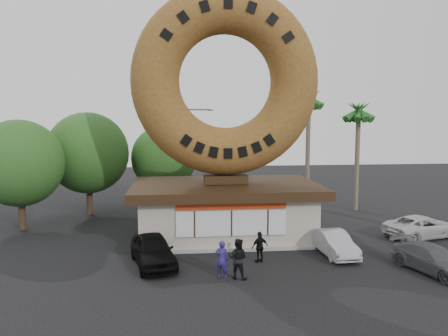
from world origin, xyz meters
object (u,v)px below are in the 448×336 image
Objects in this scene: donut_shop at (225,208)px; giant_donut at (226,82)px; person_left at (222,259)px; car_white at (422,227)px; person_center at (238,259)px; car_black at (153,250)px; person_right at (260,247)px; car_silver at (334,243)px; street_lamp at (190,151)px; car_grey at (434,259)px.

donut_shop is 1.01× the size of giant_donut.
giant_donut reaches higher than person_left.
giant_donut is at bearing 90.00° from donut_shop.
person_left is 13.88m from car_white.
car_black is (-3.92, 2.20, -0.16)m from person_center.
giant_donut is 2.30× the size of car_white.
donut_shop is 6.07× the size of person_center.
person_left is at bearing -97.41° from donut_shop.
giant_donut is 7.11× the size of person_right.
car_white is (6.54, 2.75, 0.03)m from car_silver.
person_right reaches higher than car_black.
giant_donut is 11.28m from street_lamp.
giant_donut is 2.59× the size of car_grey.
person_center is at bearing -91.60° from giant_donut.
person_left is 0.45× the size of car_silver.
giant_donut is 2.88× the size of car_silver.
car_black is at bearing -129.75° from giant_donut.
person_left is at bearing -46.13° from car_black.
car_black is (-2.26, -14.95, -3.72)m from street_lamp.
street_lamp is at bearing -59.96° from person_center.
car_silver is at bearing -38.90° from giant_donut.
person_right is 5.32m from car_black.
person_center is (0.71, -0.18, 0.06)m from person_left.
car_white is at bearing 19.06° from car_silver.
person_right is at bearing 147.93° from car_grey.
person_center reaches higher than car_grey.
person_right is at bearing -99.03° from person_center.
giant_donut reaches higher than car_black.
car_grey is (7.86, -2.26, -0.16)m from person_right.
giant_donut is (0.00, 0.02, 7.59)m from donut_shop.
person_right is 0.36× the size of car_grey.
giant_donut is 10.74m from car_black.
giant_donut is at bearing -67.07° from person_center.
street_lamp is 1.87× the size of car_grey.
giant_donut is 6.47× the size of person_left.
street_lamp is (-1.86, 10.00, -4.88)m from giant_donut.
street_lamp reaches higher than person_left.
person_right is 8.18m from car_grey.
car_black is 9.47m from car_silver.
car_silver reaches higher than car_grey.
car_white is (12.06, 5.61, -0.25)m from person_center.
street_lamp is 1.79× the size of car_black.
street_lamp is at bearing 112.93° from car_silver.
donut_shop is 7.16× the size of person_right.
person_right is 0.32× the size of car_white.
car_grey is at bearing -57.75° from street_lamp.
street_lamp is 15.79m from person_right.
person_center is 1.18× the size of person_right.
donut_shop is 6.51m from car_black.
car_black reaches higher than car_grey.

